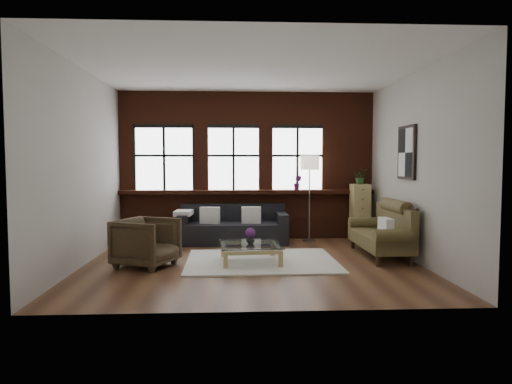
{
  "coord_description": "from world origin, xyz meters",
  "views": [
    {
      "loc": [
        -0.3,
        -7.53,
        1.68
      ],
      "look_at": [
        0.1,
        0.6,
        1.15
      ],
      "focal_mm": 32.0,
      "sensor_mm": 36.0,
      "label": 1
    }
  ],
  "objects_px": {
    "dark_sofa": "(233,224)",
    "coffee_table": "(250,253)",
    "armchair": "(146,242)",
    "floor_lamp": "(309,195)",
    "vintage_settee": "(380,230)",
    "drawer_chest": "(360,212)",
    "vase": "(250,239)"
  },
  "relations": [
    {
      "from": "drawer_chest",
      "to": "coffee_table",
      "type": "bearing_deg",
      "value": -139.6
    },
    {
      "from": "floor_lamp",
      "to": "vintage_settee",
      "type": "bearing_deg",
      "value": -59.64
    },
    {
      "from": "vintage_settee",
      "to": "coffee_table",
      "type": "height_order",
      "value": "vintage_settee"
    },
    {
      "from": "armchair",
      "to": "floor_lamp",
      "type": "bearing_deg",
      "value": -30.01
    },
    {
      "from": "vase",
      "to": "coffee_table",
      "type": "bearing_deg",
      "value": 45.0
    },
    {
      "from": "vintage_settee",
      "to": "coffee_table",
      "type": "xyz_separation_m",
      "value": [
        -2.32,
        -0.4,
        -0.32
      ]
    },
    {
      "from": "dark_sofa",
      "to": "coffee_table",
      "type": "relative_size",
      "value": 2.24
    },
    {
      "from": "coffee_table",
      "to": "vase",
      "type": "distance_m",
      "value": 0.24
    },
    {
      "from": "dark_sofa",
      "to": "coffee_table",
      "type": "bearing_deg",
      "value": -81.39
    },
    {
      "from": "vintage_settee",
      "to": "drawer_chest",
      "type": "distance_m",
      "value": 1.67
    },
    {
      "from": "coffee_table",
      "to": "vintage_settee",
      "type": "bearing_deg",
      "value": 9.85
    },
    {
      "from": "vintage_settee",
      "to": "vase",
      "type": "distance_m",
      "value": 2.36
    },
    {
      "from": "dark_sofa",
      "to": "drawer_chest",
      "type": "height_order",
      "value": "drawer_chest"
    },
    {
      "from": "vintage_settee",
      "to": "coffee_table",
      "type": "relative_size",
      "value": 1.81
    },
    {
      "from": "armchair",
      "to": "coffee_table",
      "type": "bearing_deg",
      "value": -60.63
    },
    {
      "from": "armchair",
      "to": "vase",
      "type": "distance_m",
      "value": 1.69
    },
    {
      "from": "floor_lamp",
      "to": "drawer_chest",
      "type": "bearing_deg",
      "value": -1.13
    },
    {
      "from": "vase",
      "to": "vintage_settee",
      "type": "bearing_deg",
      "value": 9.85
    },
    {
      "from": "armchair",
      "to": "vase",
      "type": "xyz_separation_m",
      "value": [
        1.68,
        0.19,
        0.0
      ]
    },
    {
      "from": "armchair",
      "to": "vase",
      "type": "bearing_deg",
      "value": -60.63
    },
    {
      "from": "drawer_chest",
      "to": "floor_lamp",
      "type": "xyz_separation_m",
      "value": [
        -1.09,
        0.02,
        0.38
      ]
    },
    {
      "from": "dark_sofa",
      "to": "vintage_settee",
      "type": "height_order",
      "value": "vintage_settee"
    },
    {
      "from": "vintage_settee",
      "to": "floor_lamp",
      "type": "bearing_deg",
      "value": 120.36
    },
    {
      "from": "vase",
      "to": "floor_lamp",
      "type": "relative_size",
      "value": 0.07
    },
    {
      "from": "armchair",
      "to": "drawer_chest",
      "type": "distance_m",
      "value": 4.69
    },
    {
      "from": "vase",
      "to": "floor_lamp",
      "type": "xyz_separation_m",
      "value": [
        1.34,
        2.09,
        0.59
      ]
    },
    {
      "from": "vintage_settee",
      "to": "coffee_table",
      "type": "distance_m",
      "value": 2.38
    },
    {
      "from": "floor_lamp",
      "to": "vase",
      "type": "bearing_deg",
      "value": -122.63
    },
    {
      "from": "coffee_table",
      "to": "floor_lamp",
      "type": "relative_size",
      "value": 0.5
    },
    {
      "from": "armchair",
      "to": "drawer_chest",
      "type": "bearing_deg",
      "value": -38.28
    },
    {
      "from": "drawer_chest",
      "to": "armchair",
      "type": "bearing_deg",
      "value": -151.25
    },
    {
      "from": "dark_sofa",
      "to": "floor_lamp",
      "type": "relative_size",
      "value": 1.13
    }
  ]
}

